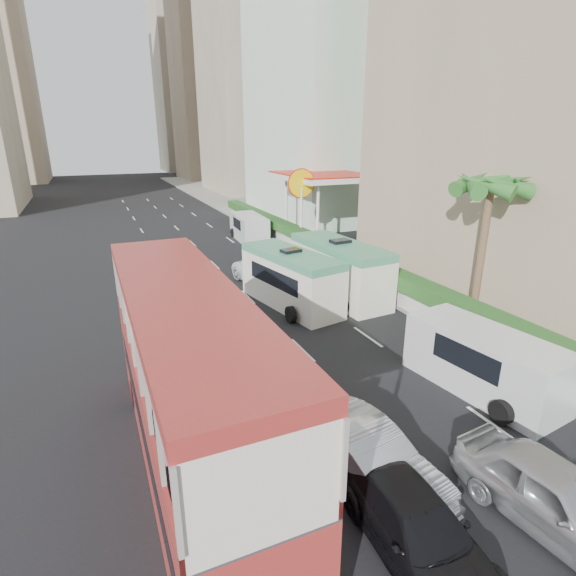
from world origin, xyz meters
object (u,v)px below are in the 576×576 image
double_decker_bus (189,383)px  palm_tree (481,257)px  van_asset (268,284)px  car_black (413,551)px  panel_van_near (484,362)px  panel_van_far (249,228)px  car_silver_lane_a (362,480)px  minibus_far (339,270)px  shell_station (323,207)px  minibus_near (291,279)px  car_silver_lane_b (550,526)px

double_decker_bus → palm_tree: (13.80, 4.00, 0.85)m
van_asset → car_black: bearing=-113.3°
panel_van_near → double_decker_bus: bearing=171.5°
palm_tree → double_decker_bus: bearing=-163.8°
double_decker_bus → palm_tree: size_ratio=1.72×
car_black → panel_van_far: panel_van_far is taller
double_decker_bus → car_silver_lane_a: double_decker_bus is taller
minibus_far → panel_van_near: minibus_far is taller
panel_van_near → car_black: bearing=-153.0°
car_black → panel_van_near: panel_van_near is taller
double_decker_bus → shell_station: shell_station is taller
minibus_far → palm_tree: bearing=-64.0°
van_asset → panel_van_near: 14.15m
minibus_near → minibus_far: (2.96, 0.17, 0.08)m
car_silver_lane_b → shell_station: 29.79m
minibus_far → palm_tree: size_ratio=1.06×
car_silver_lane_a → minibus_far: minibus_far is taller
van_asset → shell_station: (8.58, 9.36, 2.75)m
van_asset → panel_van_near: size_ratio=0.95×
car_silver_lane_b → panel_van_near: size_ratio=0.88×
van_asset → palm_tree: bearing=-68.2°
double_decker_bus → minibus_far: size_ratio=1.62×
van_asset → minibus_near: size_ratio=0.80×
panel_van_near → panel_van_far: (0.29, 25.60, -0.04)m
minibus_near → panel_van_near: bearing=-85.4°
car_silver_lane_b → panel_van_far: size_ratio=0.91×
car_silver_lane_a → minibus_far: 14.08m
car_silver_lane_a → panel_van_near: (6.19, 2.07, 1.08)m
panel_van_near → palm_tree: (3.77, 4.22, 2.30)m
van_asset → shell_station: shell_station is taller
car_silver_lane_b → panel_van_far: 30.84m
car_black → shell_station: bearing=69.1°
double_decker_bus → van_asset: size_ratio=2.15×
car_silver_lane_a → panel_van_far: size_ratio=0.93×
minibus_near → palm_tree: bearing=-53.0°
double_decker_bus → minibus_far: double_decker_bus is taller
panel_van_far → double_decker_bus: bearing=-108.6°
panel_van_near → panel_van_far: bearing=82.1°
minibus_near → shell_station: size_ratio=0.80×
double_decker_bus → car_silver_lane_a: (3.84, -2.29, -2.53)m
double_decker_bus → shell_station: bearing=55.2°
panel_van_near → shell_station: shell_station is taller
panel_van_far → palm_tree: 21.79m
car_silver_lane_a → minibus_near: bearing=63.3°
car_silver_lane_a → panel_van_near: size_ratio=0.90×
car_silver_lane_b → car_black: car_silver_lane_b is taller
car_silver_lane_b → minibus_near: minibus_near is taller
palm_tree → shell_station: bearing=83.4°
double_decker_bus → car_silver_lane_a: 5.13m
car_silver_lane_a → car_black: (-0.14, -2.24, 0.00)m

